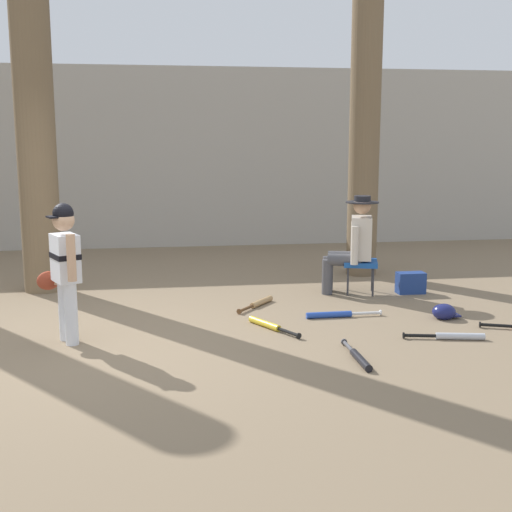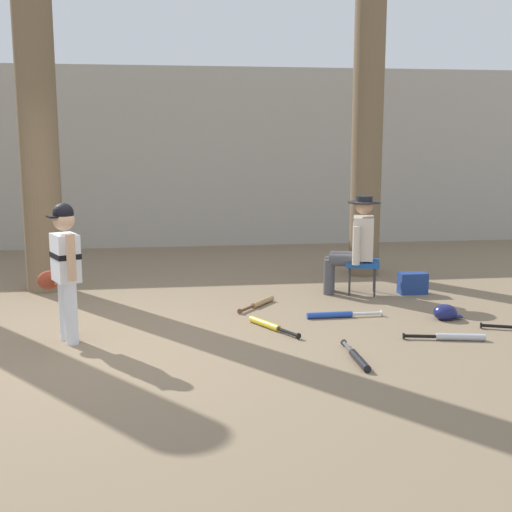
# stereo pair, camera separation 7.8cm
# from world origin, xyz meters

# --- Properties ---
(ground_plane) EXTENTS (60.00, 60.00, 0.00)m
(ground_plane) POSITION_xyz_m (0.00, 0.00, 0.00)
(ground_plane) COLOR #7F6B51
(concrete_back_wall) EXTENTS (18.00, 0.36, 3.09)m
(concrete_back_wall) POSITION_xyz_m (0.00, 5.81, 1.54)
(concrete_back_wall) COLOR #ADA89E
(concrete_back_wall) RESTS_ON ground
(tree_near_player) EXTENTS (0.71, 0.71, 4.81)m
(tree_near_player) POSITION_xyz_m (-0.80, 2.45, 2.05)
(tree_near_player) COLOR brown
(tree_near_player) RESTS_ON ground
(tree_behind_spectator) EXTENTS (0.58, 0.58, 4.82)m
(tree_behind_spectator) POSITION_xyz_m (3.44, 2.85, 2.12)
(tree_behind_spectator) COLOR brown
(tree_behind_spectator) RESTS_ON ground
(young_ballplayer) EXTENTS (0.47, 0.55, 1.31)m
(young_ballplayer) POSITION_xyz_m (-0.23, 0.17, 0.74)
(young_ballplayer) COLOR white
(young_ballplayer) RESTS_ON ground
(folding_stool) EXTENTS (0.50, 0.50, 0.41)m
(folding_stool) POSITION_xyz_m (3.07, 1.70, 0.36)
(folding_stool) COLOR #194C9E
(folding_stool) RESTS_ON ground
(seated_spectator) EXTENTS (0.68, 0.53, 1.20)m
(seated_spectator) POSITION_xyz_m (2.98, 1.73, 0.64)
(seated_spectator) COLOR #47474C
(seated_spectator) RESTS_ON ground
(handbag_beside_stool) EXTENTS (0.34, 0.18, 0.26)m
(handbag_beside_stool) POSITION_xyz_m (3.69, 1.62, 0.13)
(handbag_beside_stool) COLOR navy
(handbag_beside_stool) RESTS_ON ground
(bat_aluminum_silver) EXTENTS (0.76, 0.22, 0.07)m
(bat_aluminum_silver) POSITION_xyz_m (3.38, -0.29, 0.03)
(bat_aluminum_silver) COLOR #B7BCC6
(bat_aluminum_silver) RESTS_ON ground
(bat_blue_youth) EXTENTS (0.83, 0.08, 0.07)m
(bat_blue_youth) POSITION_xyz_m (2.47, 0.64, 0.03)
(bat_blue_youth) COLOR #2347AD
(bat_blue_youth) RESTS_ON ground
(bat_black_composite) EXTENTS (0.07, 0.75, 0.07)m
(bat_black_composite) POSITION_xyz_m (2.30, -0.77, 0.03)
(bat_black_composite) COLOR black
(bat_black_composite) RESTS_ON ground
(bat_wood_tan) EXTENTS (0.49, 0.60, 0.07)m
(bat_wood_tan) POSITION_xyz_m (1.75, 1.26, 0.03)
(bat_wood_tan) COLOR tan
(bat_wood_tan) RESTS_ON ground
(bat_yellow_trainer) EXTENTS (0.42, 0.71, 0.07)m
(bat_yellow_trainer) POSITION_xyz_m (1.71, 0.35, 0.03)
(bat_yellow_trainer) COLOR yellow
(bat_yellow_trainer) RESTS_ON ground
(batting_helmet_navy) EXTENTS (0.30, 0.23, 0.17)m
(batting_helmet_navy) POSITION_xyz_m (3.61, 0.43, 0.07)
(batting_helmet_navy) COLOR navy
(batting_helmet_navy) RESTS_ON ground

